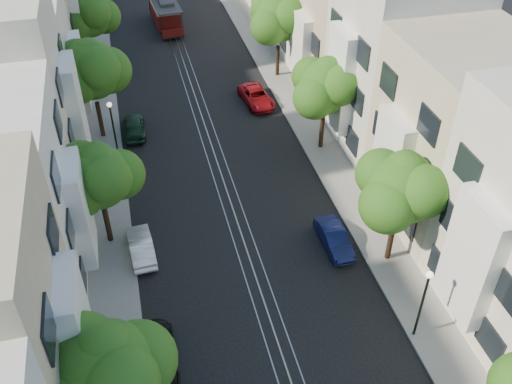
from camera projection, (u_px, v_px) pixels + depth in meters
ground at (198, 104)px, 43.84m from camera, size 200.00×200.00×0.00m
sidewalk_east at (288, 92)px, 45.17m from camera, size 2.50×80.00×0.12m
sidewalk_west at (101, 115)px, 42.43m from camera, size 2.50×80.00×0.12m
rail_left at (191, 104)px, 43.73m from camera, size 0.06×80.00×0.02m
rail_slot at (198, 104)px, 43.83m from camera, size 0.06×80.00×0.02m
rail_right at (205, 103)px, 43.94m from camera, size 0.06×80.00×0.02m
lane_line at (198, 104)px, 43.84m from camera, size 0.08×80.00×0.01m
townhouses_east at (350, 25)px, 42.79m from camera, size 7.75×72.00×12.00m
townhouses_west at (19, 59)px, 38.37m from camera, size 7.75×72.00×11.76m
tree_e_b at (402, 190)px, 27.81m from camera, size 4.93×4.08×6.68m
tree_e_c at (326, 88)px, 36.25m from camera, size 4.84×3.99×6.52m
tree_e_d at (279, 19)px, 44.44m from camera, size 5.01×4.16×6.85m
tree_w_a at (108, 373)px, 19.78m from camera, size 4.93×4.08×6.68m
tree_w_b at (99, 178)px, 29.10m from camera, size 4.72×3.87×6.27m
tree_w_c at (92, 71)px, 37.04m from camera, size 5.13×4.28×7.09m
tree_w_d at (90, 16)px, 45.68m from camera, size 4.84×3.99×6.52m
lamp_east at (424, 295)px, 25.03m from camera, size 0.32×0.32×4.16m
lamp_west at (112, 122)px, 36.32m from camera, size 0.32×0.32×4.16m
cable_car at (165, 11)px, 54.49m from camera, size 2.68×7.18×2.71m
parked_car_e_mid at (334, 238)px, 31.18m from camera, size 1.30×3.51×1.15m
parked_car_e_far at (256, 97)px, 43.52m from camera, size 2.36×4.33×1.15m
parked_car_w_near at (155, 357)px, 25.07m from camera, size 1.89×4.63×1.34m
parked_car_w_mid at (141, 246)px, 30.67m from camera, size 1.46×3.63×1.17m
parked_car_w_far at (134, 126)px, 40.10m from camera, size 1.64×3.77×1.26m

